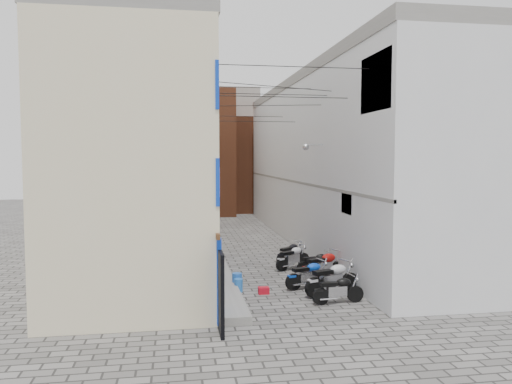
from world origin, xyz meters
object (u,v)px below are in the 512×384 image
motorcycle_e (317,262)px  water_jug_near (238,285)px  motorcycle_f (293,256)px  motorcycle_b (333,277)px  person_b (210,248)px  motorcycle_c (309,273)px  water_jug_far (237,281)px  motorcycle_g (291,252)px  motorcycle_a (338,288)px  red_crate (264,290)px  motorcycle_d (324,264)px  person_a (219,264)px

motorcycle_e → water_jug_near: 4.09m
motorcycle_f → water_jug_near: 4.19m
motorcycle_b → person_b: (-3.87, 4.27, 0.33)m
motorcycle_c → water_jug_far: (-2.55, 0.33, -0.27)m
motorcycle_f → motorcycle_g: 1.06m
motorcycle_c → motorcycle_e: size_ratio=1.12×
motorcycle_f → motorcycle_g: bearing=139.5°
motorcycle_c → motorcycle_a: bearing=-4.8°
water_jug_near → red_crate: (0.82, -0.37, -0.12)m
motorcycle_e → red_crate: motorcycle_e is taller
motorcycle_d → motorcycle_e: (0.02, 1.02, -0.12)m
person_a → water_jug_far: person_a is taller
person_b → water_jug_near: (0.77, -3.38, -0.73)m
person_b → motorcycle_g: bearing=-64.7°
red_crate → motorcycle_f: bearing=62.2°
motorcycle_a → motorcycle_d: (0.46, 3.04, 0.11)m
motorcycle_f → person_a: 4.85m
person_a → water_jug_near: person_a is taller
motorcycle_d → water_jug_near: 3.64m
motorcycle_b → motorcycle_d: motorcycle_b is taller
motorcycle_g → water_jug_near: 5.11m
motorcycle_g → motorcycle_b: bearing=-35.3°
person_b → red_crate: 4.16m
motorcycle_c → red_crate: 1.83m
water_jug_far → motorcycle_g: bearing=53.4°
motorcycle_a → motorcycle_c: bearing=-172.5°
motorcycle_e → motorcycle_g: size_ratio=0.94×
person_a → water_jug_near: 1.10m
motorcycle_b → motorcycle_e: size_ratio=1.29×
motorcycle_b → motorcycle_f: 4.10m
water_jug_far → person_b: bearing=104.5°
person_b → water_jug_far: person_b is taller
motorcycle_e → person_a: (-4.14, -2.42, 0.57)m
motorcycle_c → water_jug_near: size_ratio=4.07×
motorcycle_a → person_a: (-3.66, 1.64, 0.55)m
motorcycle_a → water_jug_near: (-2.97, 1.88, -0.27)m
motorcycle_f → red_crate: size_ratio=5.16×
motorcycle_a → water_jug_near: bearing=-127.1°
motorcycle_b → motorcycle_c: motorcycle_b is taller
motorcycle_a → water_jug_far: (-2.97, 2.28, -0.22)m
motorcycle_c → water_jug_far: size_ratio=3.36×
motorcycle_f → water_jug_near: bearing=-73.1°
motorcycle_d → motorcycle_g: (-0.59, 3.07, -0.09)m
motorcycle_c → person_a: person_a is taller
person_b → motorcycle_a: bearing=-132.6°
motorcycle_f → person_b: person_b is taller
water_jug_near → motorcycle_e: bearing=32.4°
person_a → water_jug_far: (0.69, 0.64, -0.77)m
motorcycle_b → motorcycle_f: bearing=166.2°
motorcycle_d → red_crate: 3.06m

